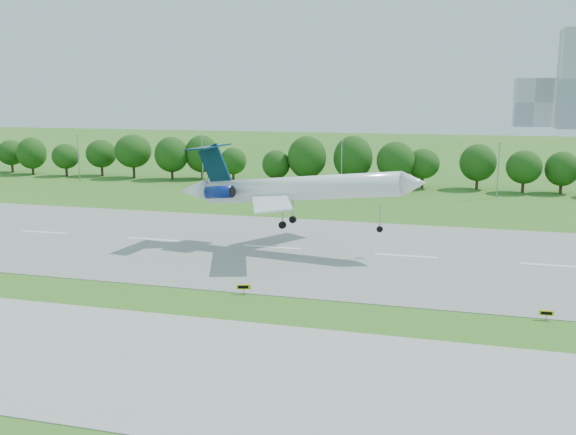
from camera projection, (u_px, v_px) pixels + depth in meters
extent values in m
plane|color=#2A6C1C|center=(385.00, 313.00, 68.49)|extent=(600.00, 600.00, 0.00)
cube|color=gray|center=(406.00, 256.00, 92.15)|extent=(400.00, 45.00, 0.08)
cube|color=#ADADA8|center=(359.00, 387.00, 51.43)|extent=(400.00, 23.00, 0.08)
cylinder|color=#382314|center=(69.00, 169.00, 180.93)|extent=(0.70, 0.70, 3.60)
sphere|color=#1A4110|center=(67.00, 153.00, 180.08)|extent=(8.40, 8.40, 8.40)
cylinder|color=#382314|center=(200.00, 174.00, 170.66)|extent=(0.70, 0.70, 3.60)
sphere|color=#1A4110|center=(200.00, 157.00, 169.81)|extent=(8.40, 8.40, 8.40)
cylinder|color=#382314|center=(349.00, 179.00, 160.39)|extent=(0.70, 0.70, 3.60)
sphere|color=#1A4110|center=(349.00, 161.00, 159.54)|extent=(8.40, 8.40, 8.40)
cylinder|color=#382314|center=(517.00, 185.00, 150.12)|extent=(0.70, 0.70, 3.60)
sphere|color=#1A4110|center=(519.00, 166.00, 149.27)|extent=(8.40, 8.40, 8.40)
cylinder|color=gray|center=(79.00, 159.00, 168.08)|extent=(0.24, 0.24, 12.00)
cube|color=gray|center=(77.00, 135.00, 166.90)|extent=(0.90, 0.25, 0.18)
cylinder|color=gray|center=(203.00, 162.00, 159.10)|extent=(0.24, 0.24, 12.00)
cube|color=gray|center=(202.00, 138.00, 157.92)|extent=(0.90, 0.25, 0.18)
cylinder|color=gray|center=(342.00, 167.00, 150.11)|extent=(0.24, 0.24, 12.00)
cube|color=gray|center=(342.00, 140.00, 148.93)|extent=(0.90, 0.25, 0.18)
cylinder|color=gray|center=(498.00, 171.00, 141.13)|extent=(0.24, 0.24, 12.00)
cube|color=gray|center=(500.00, 144.00, 139.95)|extent=(0.90, 0.25, 0.18)
cube|color=#B2B2B7|center=(533.00, 102.00, 435.56)|extent=(24.00, 24.00, 32.00)
cylinder|color=white|center=(300.00, 188.00, 94.38)|extent=(30.43, 6.37, 6.36)
cone|color=white|center=(414.00, 183.00, 88.33)|extent=(3.84, 3.82, 3.80)
cone|color=white|center=(196.00, 190.00, 100.65)|extent=(5.43, 3.98, 3.95)
cube|color=white|center=(271.00, 203.00, 88.80)|extent=(9.07, 13.94, 0.73)
cube|color=white|center=(304.00, 189.00, 101.67)|extent=(10.92, 13.76, 0.73)
cube|color=#042433|center=(215.00, 165.00, 98.69)|extent=(5.54, 1.02, 6.87)
cube|color=#042433|center=(209.00, 147.00, 98.49)|extent=(4.10, 9.78, 0.53)
cylinder|color=navy|center=(219.00, 192.00, 96.31)|extent=(4.53, 2.31, 2.30)
cylinder|color=navy|center=(234.00, 187.00, 101.09)|extent=(4.53, 2.31, 2.30)
cylinder|color=gray|center=(380.00, 217.00, 90.91)|extent=(0.20, 0.20, 3.50)
cylinder|color=black|center=(380.00, 229.00, 91.25)|extent=(0.93, 0.38, 0.90)
cylinder|color=gray|center=(282.00, 213.00, 93.73)|extent=(0.24, 0.24, 3.50)
cylinder|color=black|center=(282.00, 225.00, 94.07)|extent=(1.14, 0.55, 1.10)
cylinder|color=gray|center=(293.00, 208.00, 97.78)|extent=(0.24, 0.24, 3.50)
cylinder|color=black|center=(293.00, 220.00, 98.12)|extent=(1.14, 0.55, 1.10)
cube|color=gray|center=(244.00, 291.00, 74.97)|extent=(0.13, 0.13, 0.72)
cube|color=#EFB60C|center=(244.00, 287.00, 74.87)|extent=(1.63, 0.64, 0.57)
cube|color=black|center=(244.00, 287.00, 74.76)|extent=(1.19, 0.37, 0.36)
cube|color=gray|center=(546.00, 317.00, 66.46)|extent=(0.10, 0.10, 0.63)
cube|color=#EFB60C|center=(546.00, 313.00, 66.37)|extent=(1.44, 0.26, 0.49)
cube|color=black|center=(547.00, 313.00, 66.28)|extent=(1.07, 0.09, 0.31)
imported|color=white|center=(299.00, 189.00, 150.94)|extent=(3.96, 1.53, 1.29)
imported|color=silver|center=(383.00, 191.00, 149.53)|extent=(3.43, 2.70, 1.09)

